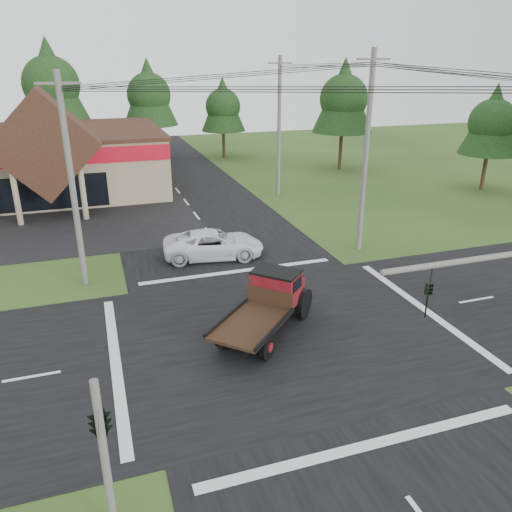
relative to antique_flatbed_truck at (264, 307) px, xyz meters
name	(u,v)px	position (x,y,z in m)	size (l,w,h in m)	color
ground	(285,333)	(0.82, -0.33, -1.24)	(120.00, 120.00, 0.00)	#284619
road_ns	(285,333)	(0.82, -0.33, -1.23)	(12.00, 120.00, 0.02)	black
road_ew	(285,333)	(0.82, -0.33, -1.23)	(120.00, 12.00, 0.02)	black
traffic_signal_corner	(98,408)	(-6.68, -7.66, 2.28)	(0.53, 2.48, 4.40)	#595651
utility_pole_nw	(72,182)	(-7.18, 7.67, 4.15)	(2.00, 0.30, 10.50)	#595651
utility_pole_ne	(366,153)	(8.82, 7.67, 4.65)	(2.00, 0.30, 11.50)	#595651
utility_pole_n	(279,126)	(8.82, 21.67, 4.50)	(2.00, 0.30, 11.20)	#595651
tree_row_c	(51,82)	(-9.18, 40.67, 7.48)	(7.28, 7.28, 13.13)	#332316
tree_row_d	(149,93)	(0.82, 41.67, 6.14)	(6.16, 6.16, 11.11)	#332316
tree_row_e	(223,105)	(8.82, 39.67, 4.79)	(5.04, 5.04, 9.09)	#332316
tree_side_ne	(344,96)	(18.82, 29.67, 6.14)	(6.16, 6.16, 11.11)	#332316
tree_side_e_near	(493,120)	(26.82, 17.67, 4.79)	(5.04, 5.04, 9.09)	#332316
antique_flatbed_truck	(264,307)	(0.00, 0.00, 0.00)	(2.26, 5.93, 2.48)	#570C0E
white_pickup	(214,244)	(0.07, 9.21, -0.43)	(2.68, 5.82, 1.62)	white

